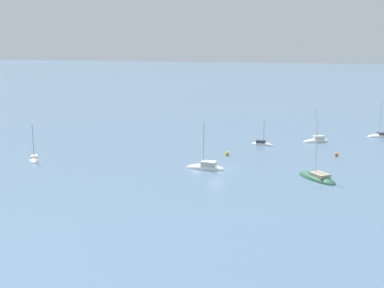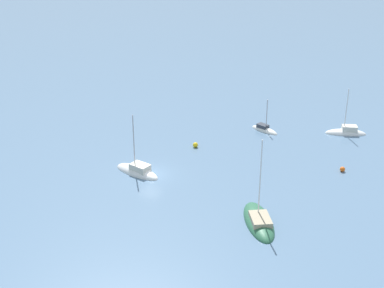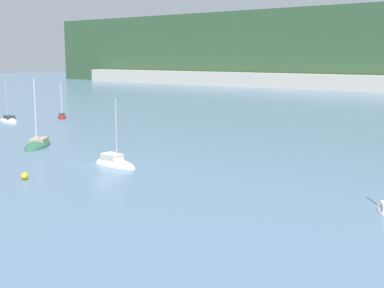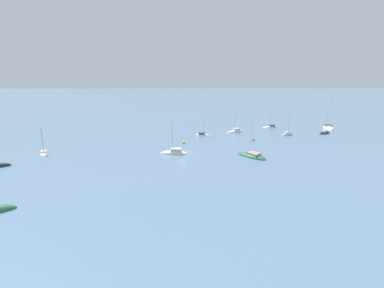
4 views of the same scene
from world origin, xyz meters
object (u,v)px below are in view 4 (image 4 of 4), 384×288
object	(u,v)px
sailboat_4	(203,135)
sailboat_8	(270,127)
sailboat_3	(235,132)
sailboat_5	(252,156)
sailboat_9	(288,135)
sailboat_12	(329,128)
mooring_buoy_0	(253,140)
sailboat_10	(174,153)
sailboat_2	(44,154)
mooring_buoy_1	(184,142)
sailboat_7	(325,133)

from	to	relation	value
sailboat_4	sailboat_8	xyz separation A→B (m)	(-23.82, -13.55, -0.00)
sailboat_3	sailboat_5	distance (m)	28.20
sailboat_8	sailboat_9	size ratio (longest dim) A/B	1.22
sailboat_12	sailboat_9	bearing A→B (deg)	-43.22
mooring_buoy_0	sailboat_4	bearing A→B (deg)	-27.13
sailboat_3	sailboat_10	distance (m)	31.34
sailboat_4	sailboat_9	size ratio (longest dim) A/B	0.75
sailboat_2	sailboat_8	xyz separation A→B (m)	(-61.18, -34.71, 0.00)
sailboat_2	sailboat_3	xyz separation A→B (m)	(-47.84, -26.24, 0.04)
sailboat_4	mooring_buoy_1	bearing A→B (deg)	-103.13
sailboat_7	sailboat_12	distance (m)	10.11
sailboat_10	sailboat_7	bearing A→B (deg)	-146.86
sailboat_2	sailboat_10	xyz separation A→B (m)	(-29.91, -0.53, 0.03)
sailboat_3	sailboat_5	xyz separation A→B (m)	(0.42, 28.20, -0.05)
sailboat_9	sailboat_5	bearing A→B (deg)	-158.61
sailboat_7	sailboat_9	size ratio (longest dim) A/B	1.10
sailboat_5	sailboat_12	distance (m)	48.11
sailboat_2	sailboat_12	size ratio (longest dim) A/B	0.55
sailboat_2	mooring_buoy_1	world-z (taller)	sailboat_2
sailboat_4	sailboat_7	xyz separation A→B (m)	(-37.91, -3.18, 0.01)
sailboat_12	mooring_buoy_1	xyz separation A→B (m)	(48.51, 22.23, 0.28)
sailboat_7	mooring_buoy_0	distance (m)	26.25
sailboat_2	mooring_buoy_0	xyz separation A→B (m)	(-51.09, -14.12, 0.22)
sailboat_3	sailboat_7	xyz separation A→B (m)	(-27.44, 1.90, -0.03)
sailboat_10	mooring_buoy_0	bearing A→B (deg)	-141.87
sailboat_3	sailboat_12	distance (m)	33.30
sailboat_7	sailboat_9	bearing A→B (deg)	158.37
sailboat_2	sailboat_10	bearing A→B (deg)	64.31
sailboat_4	sailboat_9	xyz separation A→B (m)	(-25.63, -0.52, -0.01)
sailboat_2	mooring_buoy_1	xyz separation A→B (m)	(-31.93, -10.79, 0.26)
sailboat_2	sailboat_7	bearing A→B (deg)	81.20
sailboat_9	mooring_buoy_0	world-z (taller)	sailboat_9
sailboat_10	mooring_buoy_0	xyz separation A→B (m)	(-21.18, -13.59, 0.19)
sailboat_2	sailboat_4	xyz separation A→B (m)	(-37.36, -21.16, 0.00)
sailboat_5	mooring_buoy_1	bearing A→B (deg)	12.40
sailboat_10	sailboat_12	bearing A→B (deg)	-141.81
sailboat_8	sailboat_12	size ratio (longest dim) A/B	0.69
sailboat_5	sailboat_7	size ratio (longest dim) A/B	1.26
mooring_buoy_0	sailboat_9	bearing A→B (deg)	-147.59
sailboat_2	sailboat_3	bearing A→B (deg)	92.04
sailboat_4	sailboat_3	bearing A→B (deg)	40.41
sailboat_7	sailboat_4	bearing A→B (deg)	150.94
sailboat_2	sailboat_8	size ratio (longest dim) A/B	0.79
sailboat_9	sailboat_12	size ratio (longest dim) A/B	0.57
sailboat_10	sailboat_4	bearing A→B (deg)	-104.41
mooring_buoy_1	sailboat_10	bearing A→B (deg)	78.87
sailboat_5	sailboat_8	size ratio (longest dim) A/B	1.14
sailboat_8	sailboat_3	bearing A→B (deg)	13.18
sailboat_2	sailboat_9	world-z (taller)	sailboat_2
sailboat_3	sailboat_7	distance (m)	27.51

